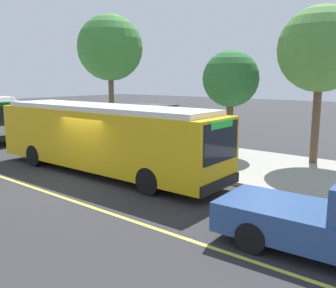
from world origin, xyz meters
TOP-DOWN VIEW (x-y plane):
  - ground_plane at (0.00, 0.00)m, footprint 120.00×120.00m
  - sidewalk_curb at (0.00, 6.00)m, footprint 44.00×6.40m
  - lane_stripe_center at (0.00, -2.20)m, footprint 36.00×0.14m
  - transit_bus_main at (-0.19, 1.01)m, footprint 11.76×2.75m
  - bus_shelter at (-2.28, 6.34)m, footprint 2.90×1.60m
  - waiting_bench at (-2.10, 6.18)m, footprint 1.60×0.48m
  - route_sign_post at (0.80, 3.30)m, footprint 0.44×0.08m
  - pedestrian_commuter at (-0.83, 4.89)m, footprint 0.24×0.40m
  - street_tree_near_shelter at (-7.18, 7.88)m, footprint 4.39×4.39m
  - street_tree_upstreet at (6.49, 8.08)m, footprint 3.84×3.84m
  - street_tree_downstreet at (2.33, 7.42)m, footprint 2.88×2.88m

SIDE VIEW (x-z plane):
  - ground_plane at x=0.00m, z-range 0.00..0.00m
  - lane_stripe_center at x=0.00m, z-range 0.00..0.01m
  - sidewalk_curb at x=0.00m, z-range 0.00..0.15m
  - waiting_bench at x=-2.10m, z-range 0.16..1.11m
  - pedestrian_commuter at x=-0.83m, z-range 0.27..1.96m
  - transit_bus_main at x=-0.19m, z-range 0.14..3.09m
  - bus_shelter at x=-2.28m, z-range 0.68..3.16m
  - route_sign_post at x=0.80m, z-range 0.56..3.36m
  - street_tree_downstreet at x=2.33m, z-range 1.35..6.70m
  - street_tree_upstreet at x=6.49m, z-range 1.77..8.90m
  - street_tree_near_shelter at x=-7.18m, z-range 2.00..10.15m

